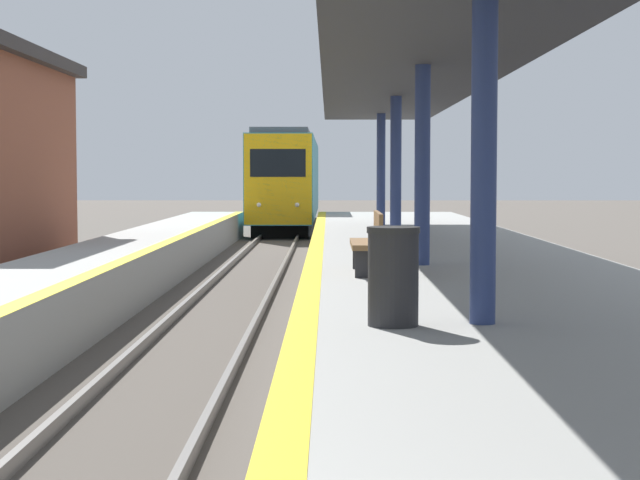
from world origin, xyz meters
The scene contains 4 objects.
train centered at (0.00, 48.19, 2.18)m, with size 2.61×21.66×4.28m.
station_canopy centered at (3.44, 14.95, 4.27)m, with size 3.33×34.67×3.47m.
trash_bin centered at (2.54, 7.87, 1.48)m, with size 0.52×0.52×0.97m.
bench centered at (2.53, 13.46, 1.48)m, with size 0.44×1.82×0.92m.
Camera 1 is at (1.91, -2.56, 2.47)m, focal length 60.00 mm.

